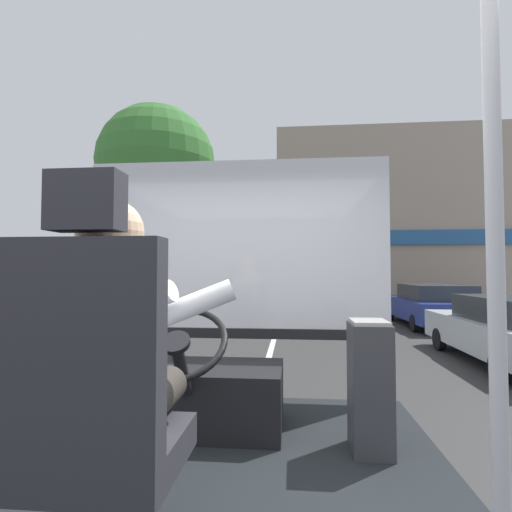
% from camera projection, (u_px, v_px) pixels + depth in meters
% --- Properties ---
extents(ground, '(18.00, 44.00, 0.06)m').
position_uv_depth(ground, '(275.00, 336.00, 10.35)').
color(ground, '#313131').
extents(driver_seat, '(0.48, 0.48, 1.32)m').
position_uv_depth(driver_seat, '(99.00, 413.00, 1.27)').
color(driver_seat, black).
rests_on(driver_seat, bus_floor).
extents(bus_driver, '(0.80, 0.56, 0.81)m').
position_uv_depth(bus_driver, '(115.00, 344.00, 1.38)').
color(bus_driver, '#332D28').
rests_on(bus_driver, driver_seat).
extents(steering_console, '(1.10, 1.02, 0.81)m').
position_uv_depth(steering_console, '(197.00, 394.00, 2.55)').
color(steering_console, black).
rests_on(steering_console, bus_floor).
extents(handrail_pole, '(0.04, 0.04, 2.23)m').
position_uv_depth(handrail_pole, '(495.00, 235.00, 1.05)').
color(handrail_pole, '#B7B7BC').
rests_on(handrail_pole, bus_floor).
extents(fare_box, '(0.22, 0.28, 0.74)m').
position_uv_depth(fare_box, '(370.00, 386.00, 2.24)').
color(fare_box, '#333338').
rests_on(fare_box, bus_floor).
extents(windshield_panel, '(2.50, 0.08, 1.48)m').
position_uv_depth(windshield_panel, '(236.00, 268.00, 3.28)').
color(windshield_panel, silver).
extents(street_tree, '(2.89, 2.89, 5.75)m').
position_uv_depth(street_tree, '(157.00, 166.00, 9.72)').
color(street_tree, '#4C3828').
rests_on(street_tree, ground).
extents(shop_building, '(12.14, 6.08, 7.94)m').
position_uv_depth(shop_building, '(403.00, 225.00, 19.34)').
color(shop_building, gray).
rests_on(shop_building, ground).
extents(parked_car_blue, '(2.02, 4.29, 1.27)m').
position_uv_depth(parked_car_blue, '(433.00, 305.00, 12.09)').
color(parked_car_blue, navy).
rests_on(parked_car_blue, ground).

